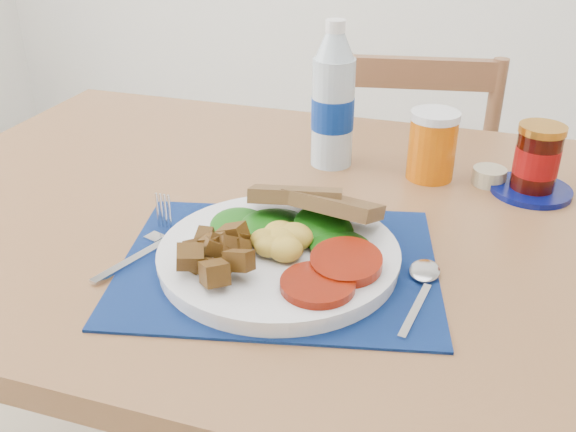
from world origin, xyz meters
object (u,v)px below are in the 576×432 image
(chair_far, at_px, (408,175))
(juice_glass, at_px, (432,147))
(breakfast_plate, at_px, (273,249))
(jam_on_saucer, at_px, (536,164))
(water_bottle, at_px, (333,104))

(chair_far, bearing_deg, juice_glass, 90.30)
(breakfast_plate, xyz_separation_m, jam_on_saucer, (0.33, 0.34, 0.03))
(juice_glass, bearing_deg, water_bottle, 177.77)
(breakfast_plate, relative_size, jam_on_saucer, 2.44)
(chair_far, xyz_separation_m, breakfast_plate, (-0.08, -0.82, 0.24))
(water_bottle, relative_size, juice_glass, 2.29)
(juice_glass, bearing_deg, chair_far, 100.42)
(chair_far, height_order, juice_glass, chair_far)
(chair_far, distance_m, jam_on_saucer, 0.60)
(breakfast_plate, distance_m, juice_glass, 0.39)
(water_bottle, xyz_separation_m, juice_glass, (0.18, -0.01, -0.06))
(jam_on_saucer, bearing_deg, breakfast_plate, -134.14)
(water_bottle, bearing_deg, juice_glass, -2.23)
(chair_far, relative_size, jam_on_saucer, 8.15)
(breakfast_plate, height_order, water_bottle, water_bottle)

